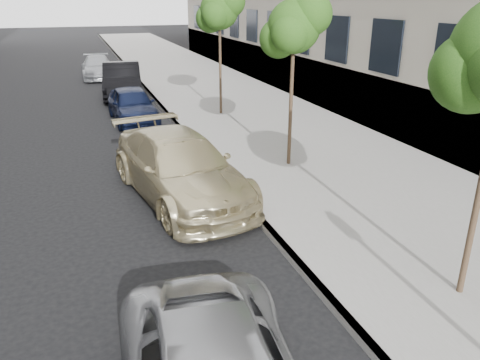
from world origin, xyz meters
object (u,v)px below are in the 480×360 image
suv (180,167)px  sedan_blue (132,105)px  sedan_rear (98,67)px  tree_mid (295,26)px  tree_far (220,10)px  sedan_black (122,80)px

suv → sedan_blue: suv is taller
sedan_blue → sedan_rear: bearing=90.6°
suv → tree_mid: bearing=7.1°
tree_far → sedan_rear: 12.72m
sedan_blue → sedan_black: 4.97m
tree_far → sedan_black: 7.04m
sedan_blue → sedan_black: sedan_black is taller
tree_mid → sedan_blue: tree_mid is taller
tree_far → sedan_rear: size_ratio=1.11×
sedan_blue → sedan_black: size_ratio=0.80×
tree_mid → suv: size_ratio=0.86×
tree_far → suv: size_ratio=0.92×
tree_far → sedan_blue: (-3.48, 0.31, -3.40)m
sedan_blue → sedan_rear: sedan_blue is taller
sedan_rear → suv: bearing=-86.2°
sedan_blue → tree_far: bearing=-7.7°
tree_far → sedan_rear: (-4.10, 11.55, -3.43)m
sedan_black → suv: bearing=-84.3°
sedan_blue → sedan_rear: (-0.62, 11.23, -0.03)m
sedan_black → sedan_blue: bearing=-86.1°
tree_mid → sedan_black: tree_mid is taller
sedan_rear → tree_far: bearing=-69.0°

